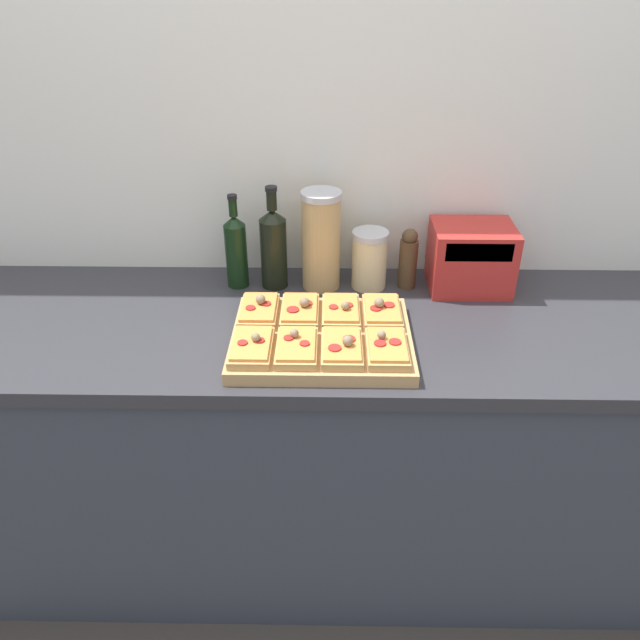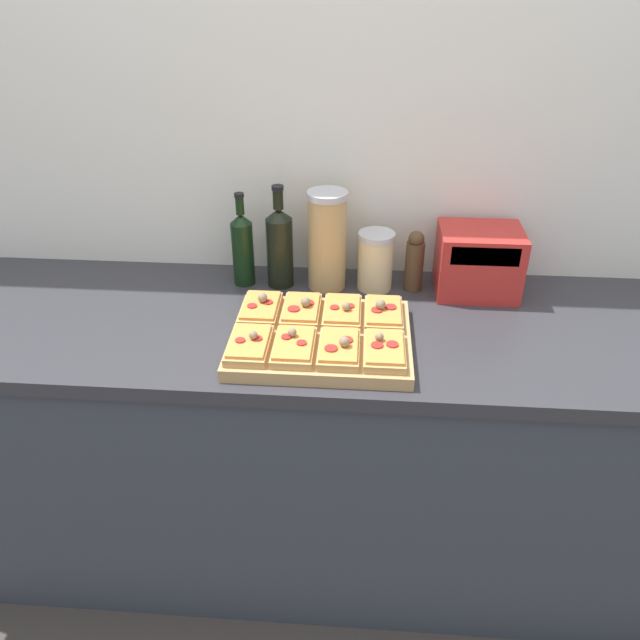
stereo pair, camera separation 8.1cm
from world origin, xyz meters
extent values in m
plane|color=#3D3833|center=(0.00, 0.00, 0.00)|extent=(12.00, 12.00, 0.00)
cube|color=silver|center=(0.00, 0.68, 1.25)|extent=(6.00, 0.06, 2.50)
cube|color=#333842|center=(0.00, 0.32, 0.42)|extent=(2.60, 0.64, 0.84)
cube|color=#2D2D33|center=(0.00, 0.32, 0.86)|extent=(2.63, 0.67, 0.04)
cube|color=tan|center=(0.00, 0.20, 0.90)|extent=(0.45, 0.37, 0.03)
cube|color=tan|center=(-0.17, 0.29, 0.93)|extent=(0.10, 0.17, 0.02)
cube|color=#D6843D|center=(-0.17, 0.29, 0.94)|extent=(0.09, 0.15, 0.01)
cylinder|color=maroon|center=(-0.19, 0.28, 0.95)|extent=(0.03, 0.03, 0.00)
cylinder|color=maroon|center=(-0.15, 0.30, 0.95)|extent=(0.03, 0.03, 0.00)
sphere|color=#7F6B51|center=(-0.16, 0.30, 0.96)|extent=(0.03, 0.03, 0.03)
cube|color=tan|center=(-0.06, 0.29, 0.93)|extent=(0.10, 0.17, 0.02)
cube|color=#D6843D|center=(-0.06, 0.29, 0.94)|extent=(0.09, 0.15, 0.01)
cylinder|color=maroon|center=(-0.08, 0.27, 0.95)|extent=(0.03, 0.03, 0.00)
cylinder|color=maroon|center=(-0.04, 0.30, 0.95)|extent=(0.03, 0.03, 0.00)
sphere|color=#7F6B51|center=(-0.05, 0.29, 0.96)|extent=(0.03, 0.03, 0.03)
cube|color=tan|center=(0.05, 0.29, 0.93)|extent=(0.10, 0.17, 0.02)
cube|color=#D6843D|center=(0.05, 0.29, 0.94)|extent=(0.09, 0.15, 0.01)
cylinder|color=maroon|center=(0.03, 0.29, 0.95)|extent=(0.02, 0.02, 0.00)
cylinder|color=maroon|center=(0.07, 0.30, 0.95)|extent=(0.02, 0.02, 0.00)
sphere|color=#7F6B51|center=(0.06, 0.28, 0.96)|extent=(0.02, 0.02, 0.02)
cube|color=tan|center=(0.16, 0.29, 0.93)|extent=(0.10, 0.17, 0.02)
cube|color=#D6843D|center=(0.16, 0.29, 0.94)|extent=(0.09, 0.15, 0.01)
cylinder|color=maroon|center=(0.14, 0.28, 0.95)|extent=(0.03, 0.03, 0.00)
cylinder|color=maroon|center=(0.18, 0.30, 0.95)|extent=(0.03, 0.03, 0.00)
sphere|color=#7F6B51|center=(0.15, 0.29, 0.96)|extent=(0.03, 0.03, 0.03)
cube|color=tan|center=(-0.17, 0.12, 0.93)|extent=(0.10, 0.17, 0.02)
cube|color=#D6843D|center=(-0.17, 0.12, 0.94)|extent=(0.09, 0.15, 0.01)
cylinder|color=maroon|center=(-0.19, 0.11, 0.95)|extent=(0.02, 0.02, 0.00)
cylinder|color=maroon|center=(-0.15, 0.12, 0.95)|extent=(0.02, 0.02, 0.00)
sphere|color=#7F6B51|center=(-0.16, 0.12, 0.96)|extent=(0.02, 0.02, 0.02)
cube|color=tan|center=(-0.06, 0.12, 0.93)|extent=(0.10, 0.17, 0.02)
cube|color=#D6843D|center=(-0.06, 0.12, 0.94)|extent=(0.09, 0.15, 0.01)
cylinder|color=maroon|center=(-0.08, 0.13, 0.95)|extent=(0.02, 0.02, 0.00)
cylinder|color=maroon|center=(-0.04, 0.11, 0.95)|extent=(0.02, 0.02, 0.00)
sphere|color=#7F6B51|center=(-0.07, 0.14, 0.96)|extent=(0.02, 0.02, 0.02)
cube|color=tan|center=(0.05, 0.12, 0.93)|extent=(0.10, 0.17, 0.02)
cube|color=#D6843D|center=(0.05, 0.12, 0.94)|extent=(0.09, 0.15, 0.01)
cylinder|color=maroon|center=(0.03, 0.09, 0.95)|extent=(0.03, 0.03, 0.00)
cylinder|color=maroon|center=(0.07, 0.13, 0.95)|extent=(0.03, 0.03, 0.00)
sphere|color=#7F6B51|center=(0.06, 0.11, 0.96)|extent=(0.03, 0.03, 0.03)
cube|color=tan|center=(0.16, 0.12, 0.93)|extent=(0.10, 0.17, 0.02)
cube|color=#D6843D|center=(0.16, 0.12, 0.94)|extent=(0.09, 0.15, 0.01)
cylinder|color=maroon|center=(0.14, 0.11, 0.95)|extent=(0.03, 0.03, 0.00)
cylinder|color=maroon|center=(0.18, 0.12, 0.95)|extent=(0.03, 0.03, 0.00)
sphere|color=#7F6B51|center=(0.15, 0.14, 0.96)|extent=(0.02, 0.02, 0.02)
cylinder|color=black|center=(-0.26, 0.53, 0.98)|extent=(0.06, 0.06, 0.19)
cone|color=black|center=(-0.26, 0.53, 1.09)|extent=(0.06, 0.06, 0.03)
cylinder|color=black|center=(-0.26, 0.53, 1.13)|extent=(0.02, 0.02, 0.05)
cylinder|color=black|center=(-0.26, 0.53, 1.16)|extent=(0.03, 0.03, 0.01)
cylinder|color=black|center=(-0.15, 0.53, 0.99)|extent=(0.08, 0.08, 0.21)
cone|color=black|center=(-0.15, 0.53, 1.11)|extent=(0.08, 0.08, 0.03)
cylinder|color=black|center=(-0.15, 0.53, 1.15)|extent=(0.03, 0.03, 0.06)
cylinder|color=black|center=(-0.15, 0.53, 1.19)|extent=(0.03, 0.03, 0.01)
cylinder|color=tan|center=(-0.01, 0.53, 1.02)|extent=(0.11, 0.11, 0.28)
cylinder|color=#B2B2B7|center=(-0.01, 0.53, 1.17)|extent=(0.12, 0.12, 0.02)
cylinder|color=beige|center=(0.14, 0.53, 0.96)|extent=(0.10, 0.10, 0.16)
cylinder|color=#B2B2B7|center=(0.14, 0.53, 1.05)|extent=(0.11, 0.11, 0.02)
cylinder|color=#47331E|center=(0.25, 0.53, 0.96)|extent=(0.05, 0.05, 0.15)
sphere|color=#47331E|center=(0.25, 0.53, 1.05)|extent=(0.05, 0.05, 0.05)
cube|color=red|center=(0.43, 0.53, 0.98)|extent=(0.23, 0.18, 0.19)
cube|color=black|center=(0.43, 0.44, 1.04)|extent=(0.19, 0.01, 0.05)
cube|color=black|center=(0.56, 0.53, 0.99)|extent=(0.02, 0.02, 0.02)
camera|label=1|loc=(0.02, -1.14, 1.76)|focal=35.00mm
camera|label=2|loc=(0.10, -1.13, 1.76)|focal=35.00mm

